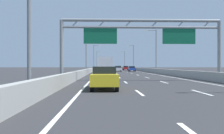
{
  "coord_description": "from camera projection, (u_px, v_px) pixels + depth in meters",
  "views": [
    {
      "loc": [
        -3.84,
        -1.65,
        1.57
      ],
      "look_at": [
        -1.2,
        78.0,
        1.12
      ],
      "focal_mm": 39.83,
      "sensor_mm": 36.0,
      "label": 1
    }
  ],
  "objects": [
    {
      "name": "lane_dash_left_3",
      "position": [
        120.0,
        78.0,
        32.21
      ],
      "size": [
        0.16,
        3.0,
        0.01
      ],
      "primitive_type": "cube",
      "color": "white",
      "rests_on": "ground_plane"
    },
    {
      "name": "lane_dash_left_5",
      "position": [
        114.0,
        73.0,
        50.2
      ],
      "size": [
        0.16,
        3.0,
        0.01
      ],
      "primitive_type": "cube",
      "color": "white",
      "rests_on": "ground_plane"
    },
    {
      "name": "lane_dash_left_13",
      "position": [
        108.0,
        69.0,
        122.16
      ],
      "size": [
        0.16,
        3.0,
        0.01
      ],
      "primitive_type": "cube",
      "color": "white",
      "rests_on": "ground_plane"
    },
    {
      "name": "blue_car",
      "position": [
        132.0,
        69.0,
        67.58
      ],
      "size": [
        1.72,
        4.35,
        1.42
      ],
      "color": "#2347AD",
      "rests_on": "ground_plane"
    },
    {
      "name": "edge_line_left",
      "position": [
        100.0,
        70.0,
        89.56
      ],
      "size": [
        0.16,
        176.0,
        0.01
      ],
      "primitive_type": "cube",
      "color": "white",
      "rests_on": "ground_plane"
    },
    {
      "name": "lane_dash_right_5",
      "position": [
        132.0,
        73.0,
        50.32
      ],
      "size": [
        0.16,
        3.0,
        0.01
      ],
      "primitive_type": "cube",
      "color": "white",
      "rests_on": "ground_plane"
    },
    {
      "name": "lane_dash_right_2",
      "position": [
        164.0,
        82.0,
        23.34
      ],
      "size": [
        0.16,
        3.0,
        0.01
      ],
      "primitive_type": "cube",
      "color": "white",
      "rests_on": "ground_plane"
    },
    {
      "name": "lane_dash_left_16",
      "position": [
        107.0,
        68.0,
        149.15
      ],
      "size": [
        0.16,
        3.0,
        0.01
      ],
      "primitive_type": "cube",
      "color": "white",
      "rests_on": "ground_plane"
    },
    {
      "name": "lane_dash_left_12",
      "position": [
        108.0,
        69.0,
        113.17
      ],
      "size": [
        0.16,
        3.0,
        0.01
      ],
      "primitive_type": "cube",
      "color": "white",
      "rests_on": "ground_plane"
    },
    {
      "name": "edge_line_right",
      "position": [
        129.0,
        70.0,
        89.91
      ],
      "size": [
        0.16,
        176.0,
        0.01
      ],
      "primitive_type": "cube",
      "color": "white",
      "rests_on": "ground_plane"
    },
    {
      "name": "lane_dash_right_4",
      "position": [
        138.0,
        75.0,
        41.33
      ],
      "size": [
        0.16,
        3.0,
        0.01
      ],
      "primitive_type": "cube",
      "color": "white",
      "rests_on": "ground_plane"
    },
    {
      "name": "lane_dash_right_17",
      "position": [
        113.0,
        68.0,
        158.26
      ],
      "size": [
        0.16,
        3.0,
        0.01
      ],
      "primitive_type": "cube",
      "color": "white",
      "rests_on": "ground_plane"
    },
    {
      "name": "black_car",
      "position": [
        119.0,
        67.0,
        120.24
      ],
      "size": [
        1.82,
        4.67,
        1.48
      ],
      "color": "black",
      "rests_on": "ground_plane"
    },
    {
      "name": "lane_dash_right_3",
      "position": [
        147.0,
        78.0,
        32.33
      ],
      "size": [
        0.16,
        3.0,
        0.01
      ],
      "primitive_type": "cube",
      "color": "white",
      "rests_on": "ground_plane"
    },
    {
      "name": "streetlamp_right_distant",
      "position": [
        124.0,
        59.0,
        137.54
      ],
      "size": [
        2.58,
        0.28,
        9.5
      ],
      "color": "slate",
      "rests_on": "ground_plane"
    },
    {
      "name": "ground_plane",
      "position": [
        113.0,
        69.0,
        101.73
      ],
      "size": [
        260.0,
        260.0,
        0.0
      ],
      "primitive_type": "plane",
      "color": "#2D2D30"
    },
    {
      "name": "lane_dash_left_17",
      "position": [
        107.0,
        68.0,
        158.14
      ],
      "size": [
        0.16,
        3.0,
        0.01
      ],
      "primitive_type": "cube",
      "color": "white",
      "rests_on": "ground_plane"
    },
    {
      "name": "red_car",
      "position": [
        126.0,
        68.0,
        84.79
      ],
      "size": [
        1.78,
        4.46,
        1.45
      ],
      "color": "red",
      "rests_on": "ground_plane"
    },
    {
      "name": "lane_dash_right_8",
      "position": [
        122.0,
        71.0,
        77.31
      ],
      "size": [
        0.16,
        3.0,
        0.01
      ],
      "primitive_type": "cube",
      "color": "white",
      "rests_on": "ground_plane"
    },
    {
      "name": "lane_dash_right_15",
      "position": [
        114.0,
        68.0,
        140.27
      ],
      "size": [
        0.16,
        3.0,
        0.01
      ],
      "primitive_type": "cube",
      "color": "white",
      "rests_on": "ground_plane"
    },
    {
      "name": "lane_dash_right_14",
      "position": [
        114.0,
        69.0,
        131.27
      ],
      "size": [
        0.16,
        3.0,
        0.01
      ],
      "primitive_type": "cube",
      "color": "white",
      "rests_on": "ground_plane"
    },
    {
      "name": "lane_dash_left_2",
      "position": [
        126.0,
        82.0,
        23.22
      ],
      "size": [
        0.16,
        3.0,
        0.01
      ],
      "primitive_type": "cube",
      "color": "white",
      "rests_on": "ground_plane"
    },
    {
      "name": "lane_dash_right_10",
      "position": [
        118.0,
        70.0,
        95.3
      ],
      "size": [
        0.16,
        3.0,
        0.01
      ],
      "primitive_type": "cube",
      "color": "white",
      "rests_on": "ground_plane"
    },
    {
      "name": "yellow_car",
      "position": [
        104.0,
        78.0,
        16.61
      ],
      "size": [
        1.72,
        4.49,
        1.51
      ],
      "color": "yellow",
      "rests_on": "ground_plane"
    },
    {
      "name": "lane_dash_left_15",
      "position": [
        107.0,
        68.0,
        140.15
      ],
      "size": [
        0.16,
        3.0,
        0.01
      ],
      "primitive_type": "cube",
      "color": "white",
      "rests_on": "ground_plane"
    },
    {
      "name": "lane_dash_left_4",
      "position": [
        116.0,
        75.0,
        41.21
      ],
      "size": [
        0.16,
        3.0,
        0.01
      ],
      "primitive_type": "cube",
      "color": "white",
      "rests_on": "ground_plane"
    },
    {
      "name": "lane_dash_right_7",
      "position": [
        124.0,
        71.0,
        68.31
      ],
      "size": [
        0.16,
        3.0,
        0.01
      ],
      "primitive_type": "cube",
      "color": "white",
      "rests_on": "ground_plane"
    },
    {
      "name": "lane_dash_right_16",
      "position": [
        113.0,
        68.0,
        149.26
      ],
      "size": [
        0.16,
        3.0,
        0.01
      ],
      "primitive_type": "cube",
      "color": "white",
      "rests_on": "ground_plane"
    },
    {
      "name": "lane_dash_right_12",
      "position": [
        116.0,
        69.0,
        113.29
      ],
      "size": [
        0.16,
        3.0,
        0.01
      ],
      "primitive_type": "cube",
      "color": "white",
      "rests_on": "ground_plane"
    },
    {
      "name": "lane_dash_right_11",
      "position": [
        117.0,
        69.0,
        104.29
      ],
      "size": [
        0.16,
        3.0,
        0.01
      ],
      "primitive_type": "cube",
      "color": "white",
      "rests_on": "ground_plane"
    },
    {
      "name": "sign_gantry",
      "position": [
        141.0,
        34.0,
        25.45
      ],
      "size": [
        16.63,
        0.36,
        6.36
      ],
      "color": "gray",
      "rests_on": "ground_plane"
    },
    {
      "name": "lane_dash_right_1",
      "position": [
        201.0,
        93.0,
        14.34
      ],
      "size": [
        0.16,
        3.0,
        0.01
      ],
      "primitive_type": "cube",
      "color": "white",
      "rests_on": "ground_plane"
    },
    {
      "name": "lane_dash_right_9",
      "position": [
        120.0,
        70.0,
        86.3
      ],
      "size": [
        0.16,
        3.0,
        0.01
      ],
      "primitive_type": "cube",
      "color": "white",
      "rests_on": "ground_plane"
    },
    {
      "name": "lane_dash_left_6",
      "position": [
        112.0,
        72.0,
        59.2
      ],
      "size": [
        0.16,
        3.0,
        0.01
      ],
      "primitive_type": "cube",
      "color": "white",
      "rests_on": "ground_plane"
    },
    {
      "name": "box_truck",
      "position": [
        105.0,
        65.0,
        43.92
      ],
      "size": [
        2.41,
        7.81,
        3.01
      ],
      "color": "#194799",
      "rests_on": "ground_plane"
    },
    {
      "name": "lane_dash_right_13",
      "position": [
        115.0,
        69.0,
        122.28
      ],
      "size": [
        0.16,
        3.0,
        0.01
      ],
      "primitive_type": "cube",
      "color": "white",
      "rests_on": "ground_plane"
    },
    {
      "name": "lane_dash_left_10",
      "position": [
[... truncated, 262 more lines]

